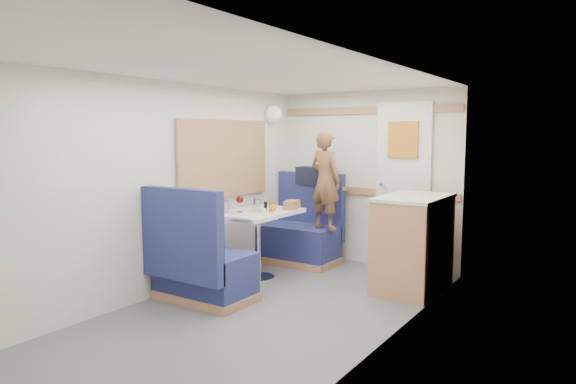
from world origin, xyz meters
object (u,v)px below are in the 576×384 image
Objects in this scene: galley_counter at (413,242)px; bread_loaf at (292,205)px; tumbler_right at (257,205)px; cheese_block at (261,210)px; beer_glass at (272,207)px; pepper_grinder at (266,206)px; duffel_bag at (316,176)px; bench_far at (301,237)px; person at (325,180)px; orange_fruit at (273,208)px; dinette_table at (257,226)px; wine_glass at (240,200)px; tumbler_mid at (256,202)px; bench_near at (200,269)px; dome_light at (273,114)px; tray at (248,216)px; tumbler_left at (225,207)px.

bread_loaf is at bearing -169.79° from galley_counter.
bread_loaf is at bearing 54.94° from tumbler_right.
tumbler_right is (-0.13, 0.10, 0.02)m from cheese_block.
beer_glass reaches higher than pepper_grinder.
duffel_bag is 1.07m from beer_glass.
bench_far is at bearing 167.90° from galley_counter.
orange_fruit is (-0.15, -0.80, -0.22)m from person.
bread_loaf reaches higher than cheese_block.
beer_glass is at bearing -81.19° from duffel_bag.
cheese_block is at bearing -38.49° from tumbler_right.
beer_glass is (0.13, 0.08, 0.20)m from dinette_table.
beer_glass is (0.23, 0.24, -0.08)m from wine_glass.
dinette_table is 0.24m from cheese_block.
cheese_block is 0.43m from bread_loaf.
bread_loaf is (0.09, 0.24, -0.00)m from beer_glass.
tumbler_mid is 0.42m from bread_loaf.
bench_near is 2.28m from dome_light.
cheese_block is 1.05× the size of pepper_grinder.
tumbler_mid is at bearing 132.59° from cheese_block.
wine_glass is at bearing 98.34° from bench_near.
bench_far reaches higher than orange_fruit.
duffel_bag is 1.49m from tray.
cheese_block is at bearing -61.67° from dome_light.
orange_fruit is 0.35m from wine_glass.
dome_light reaches higher than beer_glass.
orange_fruit is 0.60× the size of tumbler_left.
tumbler_mid is at bearing 128.42° from dinette_table.
galley_counter is at bearing 10.21° from bread_loaf.
person reaches higher than duffel_bag.
duffel_bag is (-0.33, 0.34, 0.01)m from person.
bread_loaf is (-0.15, -0.45, -0.23)m from person.
tumbler_mid reaches higher than orange_fruit.
duffel_bag is at bearing 78.98° from tumbler_left.
duffel_bag is 1.25m from cheese_block.
tray is 4.89× the size of orange_fruit.
person is at bearing 43.18° from tumbler_mid.
duffel_bag is at bearing 94.94° from beer_glass.
bench_far is 1.16m from wine_glass.
duffel_bag is (-1.43, 0.57, 0.54)m from galley_counter.
person is (0.36, -0.09, 0.70)m from bench_far.
pepper_grinder is at bearing -85.35° from duffel_bag.
bench_far reaches higher than dinette_table.
galley_counter is 1.63m from duffel_bag.
galley_counter is at bearing 20.23° from tumbler_right.
dome_light is 2.28m from galley_counter.
dome_light is 1.44m from orange_fruit.
person is 0.77m from beer_glass.
beer_glass is (0.01, 0.18, 0.01)m from cheese_block.
tumbler_left is at bearing -81.38° from dome_light.
person is 10.63× the size of tumbler_mid.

